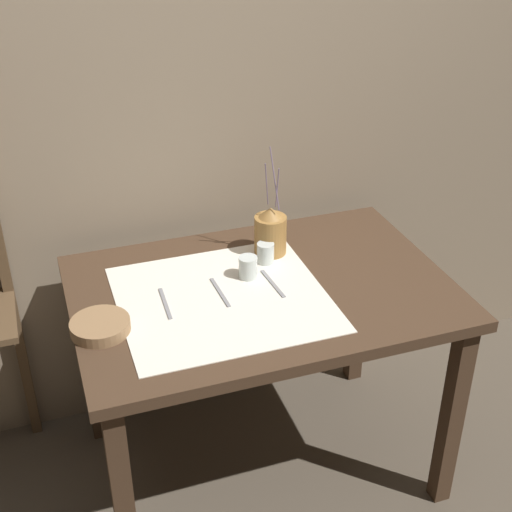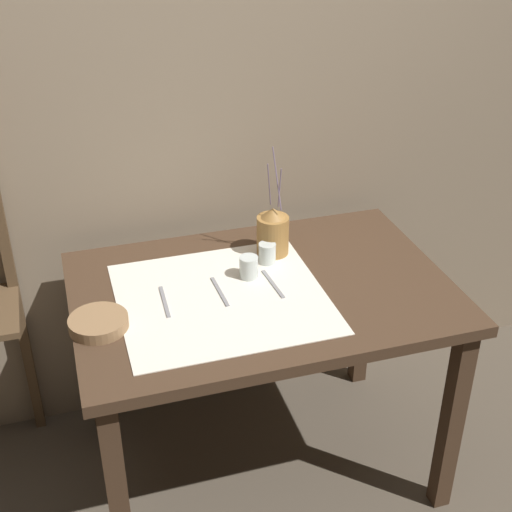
{
  "view_description": "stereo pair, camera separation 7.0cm",
  "coord_description": "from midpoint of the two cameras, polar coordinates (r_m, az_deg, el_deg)",
  "views": [
    {
      "loc": [
        -0.66,
        -1.85,
        2.05
      ],
      "look_at": [
        -0.02,
        0.0,
        0.91
      ],
      "focal_mm": 50.0,
      "sensor_mm": 36.0,
      "label": 1
    },
    {
      "loc": [
        -0.59,
        -1.87,
        2.05
      ],
      "look_at": [
        -0.02,
        0.0,
        0.91
      ],
      "focal_mm": 50.0,
      "sensor_mm": 36.0,
      "label": 2
    }
  ],
  "objects": [
    {
      "name": "pitcher_with_flowers",
      "position": [
        2.48,
        0.35,
        1.9
      ],
      "size": [
        0.11,
        0.11,
        0.39
      ],
      "color": "olive",
      "rests_on": "wooden_table"
    },
    {
      "name": "ground_plane",
      "position": [
        2.83,
        -0.34,
        -16.16
      ],
      "size": [
        12.0,
        12.0,
        0.0
      ],
      "primitive_type": "plane",
      "color": "brown"
    },
    {
      "name": "fork_inner",
      "position": [
        2.34,
        0.45,
        -2.17
      ],
      "size": [
        0.02,
        0.18,
        0.0
      ],
      "color": "gray",
      "rests_on": "wooden_table"
    },
    {
      "name": "wooden_table",
      "position": [
        2.38,
        -0.39,
        -4.57
      ],
      "size": [
        1.23,
        0.84,
        0.79
      ],
      "color": "#422D1E",
      "rests_on": "ground_plane"
    },
    {
      "name": "glass_tumbler_near",
      "position": [
        2.35,
        -1.5,
        -0.91
      ],
      "size": [
        0.06,
        0.06,
        0.08
      ],
      "color": "silver",
      "rests_on": "wooden_table"
    },
    {
      "name": "stone_wall_back",
      "position": [
        2.61,
        -4.21,
        11.04
      ],
      "size": [
        7.0,
        0.06,
        2.4
      ],
      "color": "gray",
      "rests_on": "ground_plane"
    },
    {
      "name": "wooden_bowl",
      "position": [
        2.17,
        -13.27,
        -5.51
      ],
      "size": [
        0.18,
        0.18,
        0.04
      ],
      "color": "#8E6B47",
      "rests_on": "wooden_table"
    },
    {
      "name": "fork_outer",
      "position": [
        2.26,
        -8.17,
        -3.74
      ],
      "size": [
        0.02,
        0.18,
        0.0
      ],
      "color": "gray",
      "rests_on": "wooden_table"
    },
    {
      "name": "glass_tumbler_far",
      "position": [
        2.44,
        -0.06,
        0.24
      ],
      "size": [
        0.06,
        0.06,
        0.07
      ],
      "color": "silver",
      "rests_on": "wooden_table"
    },
    {
      "name": "linen_cloth",
      "position": [
        2.27,
        -3.58,
        -3.43
      ],
      "size": [
        0.65,
        0.61,
        0.0
      ],
      "color": "silver",
      "rests_on": "wooden_table"
    },
    {
      "name": "knife_center",
      "position": [
        2.3,
        -3.77,
        -2.91
      ],
      "size": [
        0.02,
        0.18,
        0.0
      ],
      "color": "gray",
      "rests_on": "wooden_table"
    }
  ]
}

